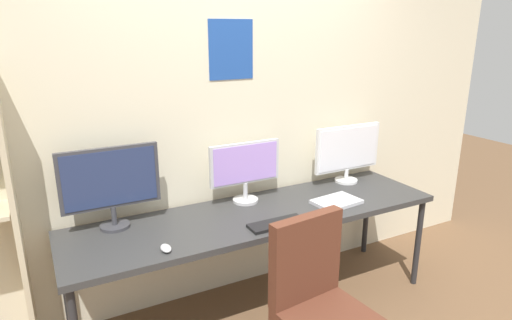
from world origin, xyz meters
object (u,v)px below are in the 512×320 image
desk (259,218)px  monitor_center (245,168)px  monitor_right (348,151)px  computer_mouse (166,248)px  laptop_closed (336,202)px  monitor_left (110,182)px  keyboard_main (277,224)px

desk → monitor_center: monitor_center is taller
monitor_right → computer_mouse: bearing=-164.7°
computer_mouse → laptop_closed: computer_mouse is taller
monitor_left → laptop_closed: bearing=-12.8°
desk → computer_mouse: 0.75m
desk → computer_mouse: computer_mouse is taller
monitor_center → computer_mouse: bearing=-148.1°
monitor_center → keyboard_main: 0.50m
monitor_center → desk: bearing=-90.0°
monitor_right → laptop_closed: 0.54m
desk → monitor_right: size_ratio=4.27×
monitor_center → monitor_right: bearing=0.0°
monitor_right → monitor_center: bearing=-180.0°
keyboard_main → laptop_closed: (0.55, 0.11, 0.00)m
monitor_center → laptop_closed: size_ratio=1.63×
desk → monitor_left: (-0.90, 0.21, 0.34)m
computer_mouse → keyboard_main: bearing=-0.1°
computer_mouse → monitor_center: bearing=31.9°
monitor_right → desk: bearing=-166.7°
desk → keyboard_main: keyboard_main is taller
monitor_left → keyboard_main: bearing=-26.2°
monitor_right → laptop_closed: bearing=-136.6°
monitor_left → computer_mouse: 0.56m
monitor_left → laptop_closed: monitor_left is taller
monitor_center → keyboard_main: (0.00, -0.44, -0.24)m
computer_mouse → monitor_left: bearing=113.4°
keyboard_main → computer_mouse: (-0.71, 0.00, 0.01)m
keyboard_main → laptop_closed: size_ratio=1.15×
laptop_closed → desk: bearing=161.8°
monitor_center → laptop_closed: bearing=-31.0°
desk → monitor_center: 0.37m
computer_mouse → desk: bearing=17.9°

